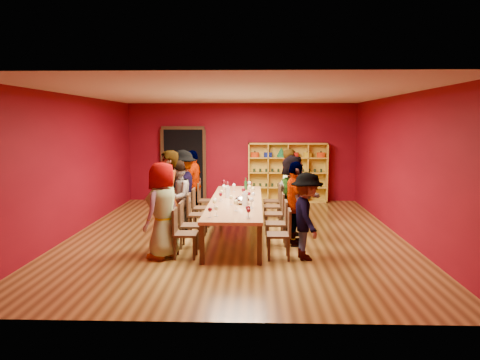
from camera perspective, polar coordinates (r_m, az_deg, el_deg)
name	(u,v)px	position (r m, az deg, el deg)	size (l,w,h in m)	color
room_shell	(236,166)	(9.96, -0.50, 1.77)	(7.10, 9.10, 3.04)	brown
tasting_table	(236,203)	(10.06, -0.50, -2.77)	(1.10, 4.50, 0.75)	#A97446
doorway	(184,164)	(14.57, -6.87, 1.89)	(1.40, 0.17, 2.30)	black
shelving_unit	(287,170)	(14.33, 5.81, 1.26)	(2.40, 0.40, 1.80)	gold
chair_person_left_0	(181,230)	(8.46, -7.20, -6.11)	(0.42, 0.42, 0.89)	#311D10
person_left_0	(163,210)	(8.44, -9.42, -3.66)	(0.84, 0.46, 1.72)	#535459
chair_person_left_1	(187,222)	(9.13, -6.51, -5.13)	(0.42, 0.42, 0.89)	#311D10
person_left_1	(168,199)	(9.11, -8.78, -2.34)	(0.69, 0.50, 1.88)	silver
chair_person_left_2	(194,212)	(10.17, -5.64, -3.87)	(0.42, 0.42, 0.89)	#311D10
person_left_2	(177,198)	(10.17, -7.67, -2.15)	(0.78, 0.43, 1.60)	#CA8794
chair_person_left_3	(198,205)	(10.95, -5.09, -3.08)	(0.42, 0.42, 0.89)	#311D10
person_left_3	(183,188)	(10.94, -7.00, -1.01)	(1.15, 0.48, 1.79)	#D68F94
chair_person_left_4	(203,198)	(11.97, -4.49, -2.21)	(0.42, 0.42, 0.89)	#311D10
person_left_4	(193,184)	(11.95, -5.74, -0.48)	(1.01, 0.46, 1.72)	#6188C8
chair_person_right_0	(283,231)	(8.36, 5.28, -6.26)	(0.42, 0.42, 0.89)	#311D10
person_right_0	(307,216)	(8.33, 8.13, -4.38)	(1.00, 0.41, 1.55)	#CC8998
chair_person_right_1	(280,221)	(9.26, 4.94, -4.95)	(0.42, 0.42, 0.89)	#311D10
person_right_1	(295,204)	(9.21, 6.75, -2.91)	(0.97, 0.44, 1.66)	#515056
chair_person_right_2	(278,211)	(10.23, 4.65, -3.79)	(0.42, 0.42, 0.89)	#311D10
person_right_2	(293,195)	(10.19, 6.43, -1.78)	(1.60, 0.46, 1.72)	#151E3C
chair_person_right_3	(276,204)	(11.12, 4.42, -2.91)	(0.42, 0.42, 0.89)	#311D10
person_right_3	(291,191)	(11.10, 6.20, -1.32)	(0.79, 0.43, 1.62)	#CF8B96
chair_person_right_4	(275,198)	(11.90, 4.25, -2.26)	(0.42, 0.42, 0.89)	#311D10
person_right_4	(291,184)	(11.87, 6.23, -0.45)	(0.64, 0.47, 1.75)	white
wine_glass_0	(251,200)	(9.22, 1.37, -2.48)	(0.08, 0.08, 0.19)	silver
wine_glass_1	(251,183)	(11.85, 1.29, -0.41)	(0.07, 0.07, 0.18)	silver
wine_glass_2	(249,183)	(11.76, 1.14, -0.40)	(0.08, 0.08, 0.20)	silver
wine_glass_3	(231,198)	(9.49, -1.10, -2.18)	(0.08, 0.08, 0.20)	silver
wine_glass_4	(215,201)	(9.19, -3.07, -2.51)	(0.08, 0.08, 0.19)	silver
wine_glass_5	(221,195)	(9.93, -2.38, -1.81)	(0.08, 0.08, 0.19)	silver
wine_glass_6	(236,203)	(8.81, -0.50, -2.79)	(0.09, 0.09, 0.22)	silver
wine_glass_7	(243,190)	(10.45, 0.43, -1.28)	(0.08, 0.08, 0.21)	silver
wine_glass_8	(226,188)	(10.93, -1.72, -0.98)	(0.08, 0.08, 0.19)	silver
wine_glass_9	(216,209)	(8.35, -2.92, -3.51)	(0.07, 0.07, 0.19)	silver
wine_glass_10	(248,209)	(8.27, 0.97, -3.51)	(0.08, 0.08, 0.21)	silver
wine_glass_11	(253,189)	(10.72, 1.60, -1.16)	(0.08, 0.08, 0.19)	silver
wine_glass_12	(214,202)	(9.02, -3.13, -2.69)	(0.08, 0.08, 0.19)	silver
wine_glass_13	(224,182)	(11.84, -1.97, -0.27)	(0.09, 0.09, 0.22)	silver
wine_glass_14	(228,183)	(11.77, -1.53, -0.40)	(0.08, 0.08, 0.19)	silver
wine_glass_15	(210,210)	(8.23, -3.68, -3.67)	(0.08, 0.08, 0.19)	silver
wine_glass_16	(234,186)	(11.31, -0.74, -0.70)	(0.08, 0.08, 0.20)	silver
wine_glass_17	(253,195)	(9.90, 1.62, -1.82)	(0.08, 0.08, 0.19)	silver
wine_glass_18	(249,188)	(10.94, 1.16, -0.93)	(0.08, 0.08, 0.21)	silver
wine_glass_19	(249,194)	(10.07, 1.10, -1.72)	(0.07, 0.07, 0.18)	silver
wine_glass_20	(222,193)	(10.15, -2.25, -1.54)	(0.08, 0.08, 0.21)	silver
wine_glass_21	(249,211)	(8.15, 1.04, -3.80)	(0.07, 0.07, 0.18)	silver
wine_glass_22	(224,187)	(10.94, -1.98, -0.88)	(0.09, 0.09, 0.22)	silver
wine_glass_23	(251,200)	(9.09, 1.40, -2.50)	(0.09, 0.09, 0.22)	silver
spittoon_bowl	(242,200)	(9.60, 0.26, -2.48)	(0.32, 0.32, 0.18)	silver
carafe_a	(228,192)	(10.40, -1.50, -1.48)	(0.13, 0.13, 0.27)	silver
carafe_b	(245,199)	(9.38, 0.60, -2.36)	(0.13, 0.13, 0.29)	silver
wine_bottle	(246,185)	(11.58, 0.71, -0.64)	(0.09, 0.09, 0.31)	#123316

